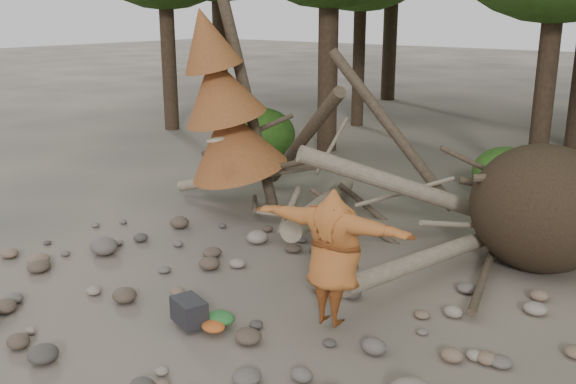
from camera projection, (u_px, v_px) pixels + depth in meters
The scene contains 10 objects.
ground at pixel (223, 322), 8.31m from camera, with size 120.00×120.00×0.00m, color #514C44.
deadfall_pile at pixel (503, 205), 10.05m from camera, with size 8.55×5.24×3.30m.
dead_conifer at pixel (225, 108), 12.13m from camera, with size 2.06×2.16×4.35m.
bush_left at pixel (261, 135), 16.82m from camera, with size 1.80×1.80×1.44m, color #264D14.
bush_mid at pixel (506, 173), 13.57m from camera, with size 1.40×1.40×1.12m, color #32621C.
frisbee_thrower at pixel (333, 257), 7.90m from camera, with size 3.56×0.89×2.06m.
backpack at pixel (189, 315), 8.15m from camera, with size 0.48×0.32×0.32m, color black.
cloth_green at pixel (220, 322), 8.16m from camera, with size 0.40×0.33×0.15m, color #2B6C2E.
cloth_orange at pixel (213, 330), 7.98m from camera, with size 0.32×0.27×0.12m, color #B7521F.
boulder_mid_left at pixel (104, 246), 10.56m from camera, with size 0.49×0.44×0.29m, color #615852.
Camera 1 is at (5.31, -5.39, 3.91)m, focal length 40.00 mm.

